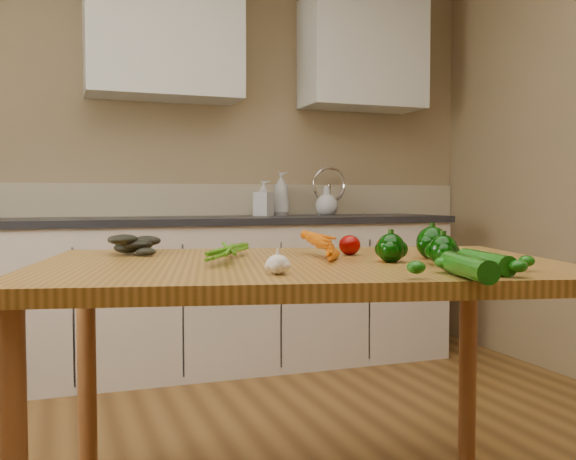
# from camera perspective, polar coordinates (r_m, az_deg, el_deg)

# --- Properties ---
(room) EXTENTS (4.04, 5.04, 2.64)m
(room) POSITION_cam_1_polar(r_m,az_deg,el_deg) (1.85, 2.93, 10.01)
(room) COLOR brown
(room) RESTS_ON ground
(counter_run) EXTENTS (2.84, 0.64, 1.14)m
(counter_run) POSITION_cam_1_polar(r_m,az_deg,el_deg) (3.86, -5.86, -5.40)
(counter_run) COLOR beige
(counter_run) RESTS_ON ground
(upper_cabinets) EXTENTS (2.15, 0.35, 0.70)m
(upper_cabinets) POSITION_cam_1_polar(r_m,az_deg,el_deg) (4.14, -2.24, 15.98)
(upper_cabinets) COLOR silver
(upper_cabinets) RESTS_ON room
(table) EXTENTS (1.73, 1.31, 0.83)m
(table) POSITION_cam_1_polar(r_m,az_deg,el_deg) (1.93, 1.14, -5.51)
(table) COLOR #A97531
(table) RESTS_ON ground
(soap_bottle_a) EXTENTS (0.12, 0.12, 0.28)m
(soap_bottle_a) POSITION_cam_1_polar(r_m,az_deg,el_deg) (4.11, -0.63, 3.24)
(soap_bottle_a) COLOR silver
(soap_bottle_a) RESTS_ON counter_run
(soap_bottle_b) EXTENTS (0.14, 0.14, 0.22)m
(soap_bottle_b) POSITION_cam_1_polar(r_m,az_deg,el_deg) (3.97, -2.20, 2.83)
(soap_bottle_b) COLOR silver
(soap_bottle_b) RESTS_ON counter_run
(soap_bottle_c) EXTENTS (0.19, 0.19, 0.19)m
(soap_bottle_c) POSITION_cam_1_polar(r_m,az_deg,el_deg) (4.15, 3.46, 2.62)
(soap_bottle_c) COLOR silver
(soap_bottle_c) RESTS_ON counter_run
(carrot_bunch) EXTENTS (0.33, 0.28, 0.08)m
(carrot_bunch) POSITION_cam_1_polar(r_m,az_deg,el_deg) (1.98, 0.46, -1.47)
(carrot_bunch) COLOR #C85704
(carrot_bunch) RESTS_ON table
(leafy_greens) EXTENTS (0.22, 0.20, 0.11)m
(leafy_greens) POSITION_cam_1_polar(r_m,az_deg,el_deg) (2.18, -13.25, -0.70)
(leafy_greens) COLOR black
(leafy_greens) RESTS_ON table
(garlic_bulb) EXTENTS (0.06, 0.06, 0.05)m
(garlic_bulb) POSITION_cam_1_polar(r_m,az_deg,el_deg) (1.59, -0.92, -3.08)
(garlic_bulb) COLOR silver
(garlic_bulb) RESTS_ON table
(pepper_a) EXTENTS (0.08, 0.08, 0.08)m
(pepper_a) POSITION_cam_1_polar(r_m,az_deg,el_deg) (1.90, 9.12, -1.59)
(pepper_a) COLOR black
(pepper_a) RESTS_ON table
(pepper_b) EXTENTS (0.10, 0.10, 0.10)m
(pepper_b) POSITION_cam_1_polar(r_m,az_deg,el_deg) (2.04, 12.69, -1.12)
(pepper_b) COLOR black
(pepper_b) RESTS_ON table
(pepper_c) EXTENTS (0.08, 0.08, 0.08)m
(pepper_c) POSITION_cam_1_polar(r_m,az_deg,el_deg) (1.85, 13.61, -1.76)
(pepper_c) COLOR black
(pepper_c) RESTS_ON table
(tomato_a) EXTENTS (0.07, 0.07, 0.07)m
(tomato_a) POSITION_cam_1_polar(r_m,az_deg,el_deg) (2.12, 5.50, -1.34)
(tomato_a) COLOR #820402
(tomato_a) RESTS_ON table
(tomato_b) EXTENTS (0.06, 0.06, 0.06)m
(tomato_b) POSITION_cam_1_polar(r_m,az_deg,el_deg) (2.15, 8.65, -1.40)
(tomato_b) COLOR #D94005
(tomato_b) RESTS_ON table
(tomato_c) EXTENTS (0.07, 0.07, 0.07)m
(tomato_c) POSITION_cam_1_polar(r_m,az_deg,el_deg) (2.16, 12.51, -1.34)
(tomato_c) COLOR #D94005
(tomato_c) RESTS_ON table
(zucchini_a) EXTENTS (0.09, 0.24, 0.05)m
(zucchini_a) POSITION_cam_1_polar(r_m,az_deg,el_deg) (1.71, 17.13, -2.72)
(zucchini_a) COLOR #0A4907
(zucchini_a) RESTS_ON table
(zucchini_b) EXTENTS (0.12, 0.25, 0.06)m
(zucchini_b) POSITION_cam_1_polar(r_m,az_deg,el_deg) (1.57, 15.67, -3.16)
(zucchini_b) COLOR #0A4907
(zucchini_b) RESTS_ON table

